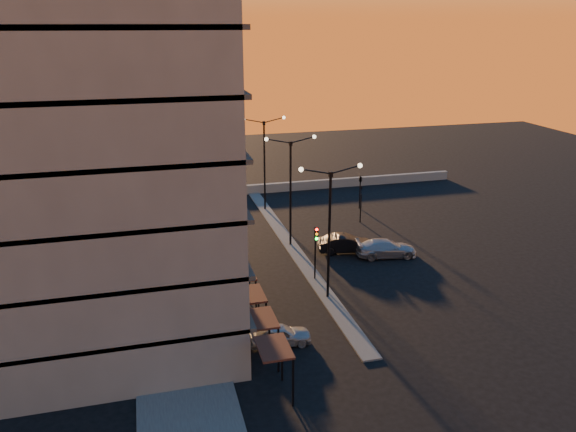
# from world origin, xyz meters

# --- Properties ---
(ground) EXTENTS (120.00, 120.00, 0.00)m
(ground) POSITION_xyz_m (0.00, 0.00, 0.00)
(ground) COLOR black
(ground) RESTS_ON ground
(sidewalk_west) EXTENTS (5.00, 40.00, 0.12)m
(sidewalk_west) POSITION_xyz_m (-10.50, 4.00, 0.06)
(sidewalk_west) COLOR #4F4F4C
(sidewalk_west) RESTS_ON ground
(median) EXTENTS (1.20, 36.00, 0.12)m
(median) POSITION_xyz_m (0.00, 10.00, 0.06)
(median) COLOR #4F4F4C
(median) RESTS_ON ground
(parapet) EXTENTS (44.00, 0.50, 1.00)m
(parapet) POSITION_xyz_m (2.00, 26.00, 0.50)
(parapet) COLOR gray
(parapet) RESTS_ON ground
(building) EXTENTS (14.35, 17.08, 25.00)m
(building) POSITION_xyz_m (-14.00, 0.03, 11.91)
(building) COLOR slate
(building) RESTS_ON ground
(streetlamp_near) EXTENTS (4.32, 0.32, 9.51)m
(streetlamp_near) POSITION_xyz_m (0.00, 0.00, 5.59)
(streetlamp_near) COLOR black
(streetlamp_near) RESTS_ON ground
(streetlamp_mid) EXTENTS (4.32, 0.32, 9.51)m
(streetlamp_mid) POSITION_xyz_m (0.00, 10.00, 5.59)
(streetlamp_mid) COLOR black
(streetlamp_mid) RESTS_ON ground
(streetlamp_far) EXTENTS (4.32, 0.32, 9.51)m
(streetlamp_far) POSITION_xyz_m (0.00, 20.00, 5.59)
(streetlamp_far) COLOR black
(streetlamp_far) RESTS_ON ground
(traffic_light_main) EXTENTS (0.28, 0.44, 4.25)m
(traffic_light_main) POSITION_xyz_m (0.00, 2.87, 2.89)
(traffic_light_main) COLOR black
(traffic_light_main) RESTS_ON ground
(signal_east_a) EXTENTS (0.13, 0.16, 3.60)m
(signal_east_a) POSITION_xyz_m (8.00, 14.00, 1.93)
(signal_east_a) COLOR black
(signal_east_a) RESTS_ON ground
(signal_east_b) EXTENTS (0.42, 1.99, 3.60)m
(signal_east_b) POSITION_xyz_m (9.50, 18.00, 3.10)
(signal_east_b) COLOR black
(signal_east_b) RESTS_ON ground
(car_hatchback) EXTENTS (3.82, 1.73, 1.27)m
(car_hatchback) POSITION_xyz_m (-4.66, -4.91, 0.64)
(car_hatchback) COLOR #A9ACB0
(car_hatchback) RESTS_ON ground
(car_sedan) EXTENTS (4.72, 2.34, 1.49)m
(car_sedan) POSITION_xyz_m (4.05, 7.46, 0.74)
(car_sedan) COLOR black
(car_sedan) RESTS_ON ground
(car_wagon) EXTENTS (5.19, 2.75, 1.43)m
(car_wagon) POSITION_xyz_m (6.96, 5.74, 0.72)
(car_wagon) COLOR #A6A8AD
(car_wagon) RESTS_ON ground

